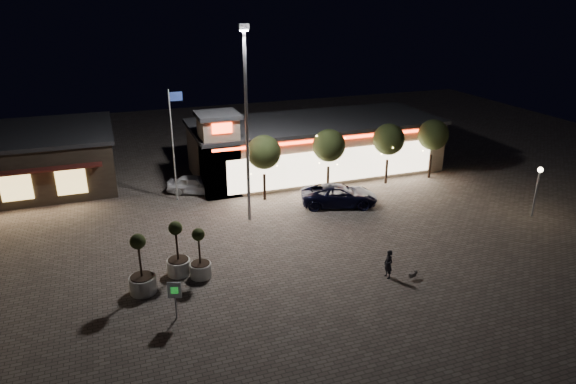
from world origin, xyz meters
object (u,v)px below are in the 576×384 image
object	(u,v)px
planter_left	(178,258)
planter_mid	(142,275)
pickup_truck	(339,195)
pedestrian	(388,264)
white_sedan	(195,184)
valet_sign	(175,293)

from	to	relation	value
planter_left	planter_mid	bearing A→B (deg)	-148.11
planter_mid	pickup_truck	bearing A→B (deg)	26.39
pedestrian	planter_left	bearing A→B (deg)	-117.49
pickup_truck	white_sedan	size ratio (longest dim) A/B	1.33
pickup_truck	white_sedan	world-z (taller)	pickup_truck
white_sedan	valet_sign	xyz separation A→B (m)	(-3.67, -15.56, 0.64)
planter_left	valet_sign	world-z (taller)	planter_left
pedestrian	planter_left	distance (m)	11.09
pickup_truck	planter_mid	size ratio (longest dim) A/B	1.66
planter_left	planter_mid	size ratio (longest dim) A/B	0.95
pickup_truck	planter_left	xyz separation A→B (m)	(-12.11, -5.76, 0.20)
pedestrian	planter_left	world-z (taller)	planter_left
pedestrian	valet_sign	distance (m)	11.04
pedestrian	valet_sign	bearing A→B (deg)	-96.32
planter_mid	valet_sign	xyz separation A→B (m)	(1.24, -2.77, 0.33)
white_sedan	planter_left	world-z (taller)	planter_left
white_sedan	pickup_truck	bearing A→B (deg)	-97.74
valet_sign	planter_mid	bearing A→B (deg)	114.10
planter_left	valet_sign	distance (m)	4.08
white_sedan	pedestrian	distance (m)	17.31
white_sedan	planter_mid	world-z (taller)	planter_mid
white_sedan	pedestrian	xyz separation A→B (m)	(7.35, -15.67, 0.10)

